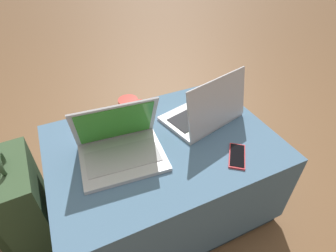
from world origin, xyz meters
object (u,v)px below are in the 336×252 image
at_px(laptop_near, 120,146).
at_px(cell_phone, 237,156).
at_px(laptop_far, 206,112).
at_px(backpack, 22,203).
at_px(coffee_mug, 130,108).

bearing_deg(laptop_near, cell_phone, -21.34).
distance_m(laptop_far, backpack, 0.91).
height_order(laptop_near, laptop_far, laptop_near).
height_order(laptop_near, coffee_mug, laptop_near).
height_order(cell_phone, coffee_mug, coffee_mug).
relative_size(laptop_near, coffee_mug, 2.63).
bearing_deg(backpack, cell_phone, 65.73).
bearing_deg(coffee_mug, cell_phone, -55.36).
bearing_deg(cell_phone, coffee_mug, -17.85).
bearing_deg(laptop_far, backpack, -19.70).
relative_size(backpack, coffee_mug, 3.81).
height_order(backpack, coffee_mug, coffee_mug).
distance_m(laptop_near, coffee_mug, 0.26).
distance_m(backpack, coffee_mug, 0.63).
distance_m(laptop_near, cell_phone, 0.46).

